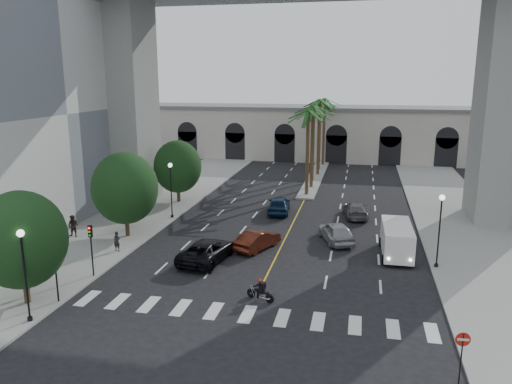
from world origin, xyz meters
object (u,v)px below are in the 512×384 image
(car_e, at_px, (279,205))
(pedestrian_a, at_px, (117,242))
(lamp_post_left_near, at_px, (24,268))
(car_b, at_px, (258,240))
(traffic_signal_near, at_px, (55,264))
(lamp_post_right, at_px, (440,225))
(motorcycle_rider, at_px, (261,291))
(traffic_signal_far, at_px, (91,242))
(cargo_van, at_px, (397,239))
(car_d, at_px, (355,210))
(pedestrian_b, at_px, (73,226))
(car_a, at_px, (336,232))
(car_c, at_px, (207,251))
(do_not_enter_sign, at_px, (462,348))
(lamp_post_left_far, at_px, (171,186))

(car_e, height_order, pedestrian_a, car_e)
(lamp_post_left_near, relative_size, car_b, 1.18)
(traffic_signal_near, bearing_deg, pedestrian_a, 94.72)
(lamp_post_right, height_order, motorcycle_rider, lamp_post_right)
(lamp_post_right, height_order, traffic_signal_far, lamp_post_right)
(traffic_signal_far, relative_size, cargo_van, 0.64)
(lamp_post_left_near, height_order, pedestrian_a, lamp_post_left_near)
(car_b, bearing_deg, lamp_post_right, -163.13)
(motorcycle_rider, height_order, car_d, car_d)
(lamp_post_left_near, height_order, car_e, lamp_post_left_near)
(lamp_post_right, relative_size, traffic_signal_far, 1.47)
(pedestrian_b, bearing_deg, car_a, 7.60)
(motorcycle_rider, distance_m, cargo_van, 12.75)
(traffic_signal_near, relative_size, car_d, 0.74)
(cargo_van, bearing_deg, motorcycle_rider, -132.26)
(traffic_signal_near, xyz_separation_m, car_e, (9.46, 22.65, -1.66))
(car_c, relative_size, pedestrian_b, 3.12)
(car_b, relative_size, car_c, 0.79)
(cargo_van, xyz_separation_m, pedestrian_a, (-20.80, -3.74, -0.43))
(car_d, height_order, do_not_enter_sign, do_not_enter_sign)
(traffic_signal_far, height_order, car_e, traffic_signal_far)
(motorcycle_rider, distance_m, do_not_enter_sign, 12.17)
(cargo_van, xyz_separation_m, do_not_enter_sign, (1.73, -16.23, 0.56))
(lamp_post_left_far, bearing_deg, lamp_post_left_near, -90.00)
(lamp_post_left_near, height_order, lamp_post_right, same)
(car_c, distance_m, car_e, 14.44)
(car_d, relative_size, car_e, 0.98)
(lamp_post_right, bearing_deg, car_d, 115.56)
(lamp_post_right, height_order, car_b, lamp_post_right)
(lamp_post_left_far, bearing_deg, car_c, -56.51)
(lamp_post_right, bearing_deg, car_e, 137.44)
(lamp_post_right, distance_m, car_e, 18.12)
(lamp_post_left_near, xyz_separation_m, do_not_enter_sign, (21.90, -1.22, -1.32))
(lamp_post_right, xyz_separation_m, do_not_enter_sign, (-0.90, -14.22, -1.32))
(traffic_signal_far, distance_m, car_e, 20.98)
(lamp_post_left_near, distance_m, motorcycle_rider, 13.24)
(car_d, distance_m, car_e, 7.39)
(car_e, xyz_separation_m, pedestrian_b, (-15.38, -11.43, 0.21))
(motorcycle_rider, distance_m, car_c, 7.63)
(car_b, bearing_deg, pedestrian_b, 25.05)
(lamp_post_left_near, relative_size, car_e, 1.07)
(lamp_post_left_near, distance_m, car_a, 23.50)
(car_c, relative_size, cargo_van, 1.01)
(lamp_post_right, xyz_separation_m, traffic_signal_near, (-22.70, -10.50, -0.71))
(traffic_signal_far, bearing_deg, car_c, 34.83)
(car_e, relative_size, pedestrian_b, 2.73)
(lamp_post_left_near, xyz_separation_m, car_a, (15.57, 17.44, -2.39))
(lamp_post_right, bearing_deg, pedestrian_b, 178.55)
(lamp_post_left_near, height_order, car_c, lamp_post_left_near)
(lamp_post_left_near, bearing_deg, traffic_signal_near, 87.71)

